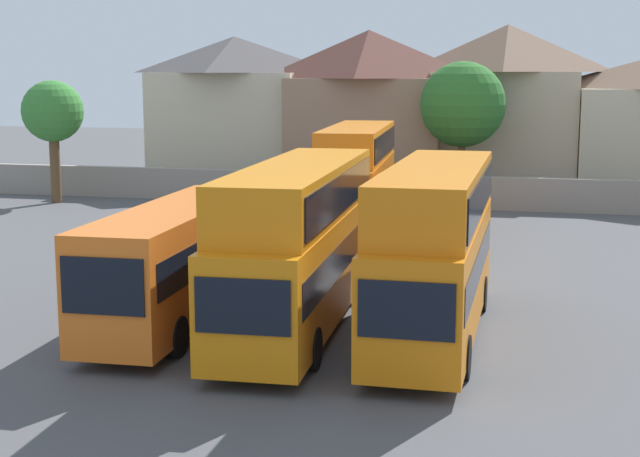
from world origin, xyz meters
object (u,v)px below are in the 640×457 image
at_px(tree_behind_wall, 463,105).
at_px(bus_4, 357,175).
at_px(bus_3, 435,242).
at_px(house_terrace_left, 235,109).
at_px(house_terrace_centre, 368,110).
at_px(bus_1, 177,257).
at_px(tree_right_of_lot, 53,113).
at_px(house_terrace_right, 506,107).
at_px(bus_5, 426,195).
at_px(bus_2, 298,237).

bearing_deg(tree_behind_wall, bus_4, -105.97).
relative_size(bus_3, tree_behind_wall, 1.38).
relative_size(house_terrace_left, house_terrace_centre, 1.03).
xyz_separation_m(bus_1, tree_right_of_lot, (-16.65, 22.56, 3.09)).
distance_m(bus_3, tree_right_of_lot, 32.95).
distance_m(bus_4, house_terrace_right, 19.28).
bearing_deg(tree_right_of_lot, bus_3, -42.59).
distance_m(bus_5, house_terrace_right, 18.76).
xyz_separation_m(house_terrace_right, tree_behind_wall, (-2.12, -5.92, 0.33)).
bearing_deg(bus_1, bus_4, 169.90).
xyz_separation_m(bus_1, house_terrace_right, (7.85, 33.98, 3.21)).
bearing_deg(house_terrace_centre, bus_1, -89.22).
distance_m(bus_1, bus_2, 3.69).
bearing_deg(bus_5, house_terrace_left, -140.37).
bearing_deg(house_terrace_centre, house_terrace_right, 12.37).
distance_m(bus_4, house_terrace_left, 21.90).
bearing_deg(house_terrace_centre, house_terrace_left, 169.16).
relative_size(bus_1, bus_3, 0.96).
relative_size(bus_5, house_terrace_left, 1.15).
xyz_separation_m(house_terrace_right, tree_right_of_lot, (-24.50, -11.42, -0.12)).
distance_m(bus_5, tree_behind_wall, 12.90).
height_order(bus_2, bus_4, bus_4).
relative_size(bus_3, tree_right_of_lot, 1.59).
bearing_deg(house_terrace_right, bus_1, -103.01).
bearing_deg(bus_3, bus_4, -161.32).
distance_m(bus_1, house_terrace_right, 35.02).
height_order(bus_2, house_terrace_left, house_terrace_left).
height_order(bus_5, tree_behind_wall, tree_behind_wall).
bearing_deg(house_terrace_centre, bus_3, -75.92).
height_order(bus_2, tree_behind_wall, tree_behind_wall).
distance_m(bus_1, bus_3, 7.59).
distance_m(bus_3, bus_4, 16.30).
distance_m(house_terrace_centre, tree_behind_wall, 7.43).
bearing_deg(house_terrace_left, tree_right_of_lot, -121.26).
height_order(bus_1, house_terrace_right, house_terrace_right).
height_order(bus_5, house_terrace_left, house_terrace_left).
bearing_deg(bus_5, house_terrace_right, 172.31).
relative_size(bus_2, tree_right_of_lot, 1.74).
bearing_deg(house_terrace_left, bus_5, -50.46).
height_order(bus_1, bus_4, bus_4).
bearing_deg(bus_1, bus_5, 159.01).
xyz_separation_m(bus_4, tree_behind_wall, (3.53, 12.35, 2.73)).
distance_m(bus_4, house_terrace_centre, 16.82).
bearing_deg(bus_1, bus_2, 93.39).
bearing_deg(house_terrace_left, tree_behind_wall, -20.83).
relative_size(house_terrace_right, tree_behind_wall, 1.28).
xyz_separation_m(bus_5, house_terrace_right, (2.50, 18.32, 3.22)).
height_order(bus_4, house_terrace_right, house_terrace_right).
bearing_deg(bus_3, tree_behind_wall, -176.74).
relative_size(bus_1, house_terrace_left, 1.03).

